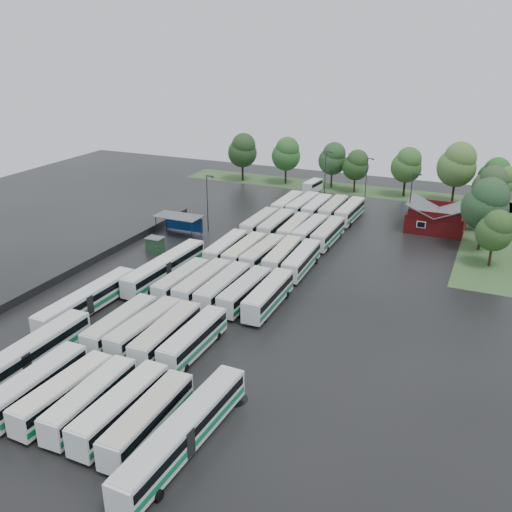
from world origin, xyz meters
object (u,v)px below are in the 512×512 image
at_px(brick_building, 436,220).
at_px(artic_bus_west_a, 24,358).
at_px(artic_bus_east, 184,433).
at_px(minibus, 313,186).

xyz_separation_m(brick_building, artic_bus_west_a, (-33.05, -65.71, -0.02)).
distance_m(brick_building, artic_bus_east, 70.24).
xyz_separation_m(artic_bus_east, minibus, (-17.03, 85.33, -0.35)).
distance_m(artic_bus_west_a, artic_bus_east, 21.61).
bearing_deg(minibus, artic_bus_east, -72.46).
bearing_deg(artic_bus_east, minibus, 103.54).
height_order(brick_building, minibus, brick_building).
distance_m(artic_bus_west_a, minibus, 81.90).
height_order(artic_bus_west_a, artic_bus_east, artic_bus_west_a).
distance_m(artic_bus_east, minibus, 87.01).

